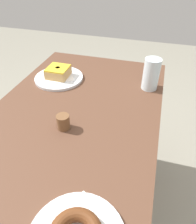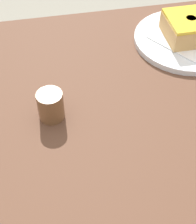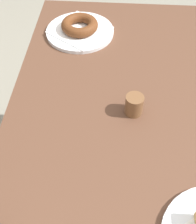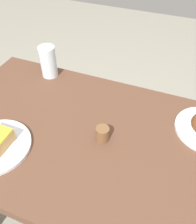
{
  "view_description": "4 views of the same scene",
  "coord_description": "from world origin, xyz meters",
  "views": [
    {
      "loc": [
        0.53,
        0.27,
        1.23
      ],
      "look_at": [
        -0.04,
        0.1,
        0.76
      ],
      "focal_mm": 33.65,
      "sensor_mm": 36.0,
      "label": 1
    },
    {
      "loc": [
        0.04,
        0.41,
        1.18
      ],
      "look_at": [
        -0.03,
        0.03,
        0.76
      ],
      "focal_mm": 54.15,
      "sensor_mm": 36.0,
      "label": 2
    },
    {
      "loc": [
        -0.46,
        0.05,
        1.31
      ],
      "look_at": [
        -0.0,
        0.09,
        0.77
      ],
      "focal_mm": 48.48,
      "sensor_mm": 36.0,
      "label": 3
    },
    {
      "loc": [
        0.22,
        -0.48,
        1.36
      ],
      "look_at": [
        -0.01,
        0.09,
        0.76
      ],
      "focal_mm": 37.68,
      "sensor_mm": 36.0,
      "label": 4
    }
  ],
  "objects": [
    {
      "name": "ground_plane",
      "position": [
        0.0,
        0.0,
        0.0
      ],
      "size": [
        6.0,
        6.0,
        0.0
      ],
      "primitive_type": "plane",
      "color": "gray"
    },
    {
      "name": "table",
      "position": [
        0.0,
        0.0,
        0.65
      ],
      "size": [
        1.14,
        0.65,
        0.73
      ],
      "color": "brown",
      "rests_on": "ground_plane"
    },
    {
      "name": "water_glass",
      "position": [
        -0.31,
        0.26,
        0.8
      ],
      "size": [
        0.07,
        0.07,
        0.14
      ],
      "primitive_type": "cylinder",
      "color": "silver",
      "rests_on": "table"
    },
    {
      "name": "sugar_jar",
      "position": [
        0.04,
        0.0,
        0.76
      ],
      "size": [
        0.05,
        0.05,
        0.05
      ],
      "primitive_type": "cylinder",
      "color": "brown",
      "rests_on": "table"
    }
  ]
}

